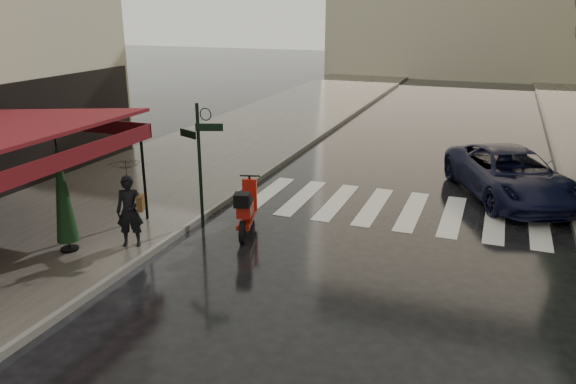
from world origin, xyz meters
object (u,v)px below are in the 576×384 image
Objects in this scene: parked_car at (510,174)px; pedestrian_with_umbrella at (127,176)px; scooter at (246,210)px; parasol_back at (62,191)px.

pedestrian_with_umbrella is at bearing -163.29° from parked_car.
parked_car is (5.90, 5.04, 0.12)m from scooter.
pedestrian_with_umbrella is at bearing -153.38° from scooter.
pedestrian_with_umbrella is 10.50m from parked_car.
parasol_back is at bearing -164.28° from parked_car.
parasol_back reaches higher than scooter.
parasol_back reaches higher than parked_car.
parasol_back is (-9.02, -7.60, 0.79)m from parked_car.
scooter is (1.97, 1.83, -1.15)m from pedestrian_with_umbrella.
parked_car is 1.99× the size of parasol_back.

